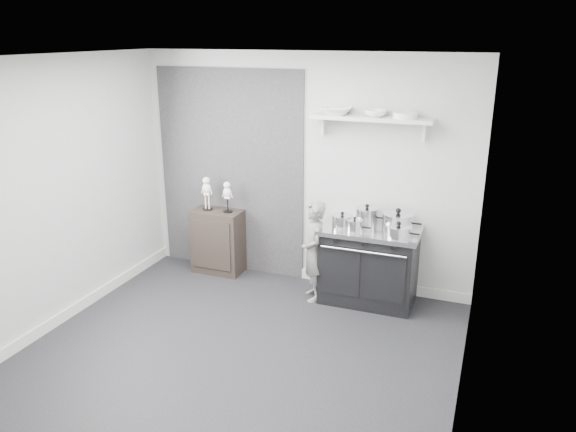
# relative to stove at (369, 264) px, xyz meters

# --- Properties ---
(ground) EXTENTS (4.00, 4.00, 0.00)m
(ground) POSITION_rel_stove_xyz_m (-0.89, -1.48, -0.43)
(ground) COLOR black
(ground) RESTS_ON ground
(room_shell) EXTENTS (4.02, 3.62, 2.71)m
(room_shell) POSITION_rel_stove_xyz_m (-0.98, -1.33, 1.20)
(room_shell) COLOR beige
(room_shell) RESTS_ON ground
(wall_shelf) EXTENTS (1.30, 0.26, 0.24)m
(wall_shelf) POSITION_rel_stove_xyz_m (-0.09, 0.20, 1.57)
(wall_shelf) COLOR silver
(wall_shelf) RESTS_ON room_shell
(stove) EXTENTS (1.08, 0.67, 0.86)m
(stove) POSITION_rel_stove_xyz_m (0.00, 0.00, 0.00)
(stove) COLOR black
(stove) RESTS_ON ground
(side_cabinet) EXTENTS (0.62, 0.36, 0.80)m
(side_cabinet) POSITION_rel_stove_xyz_m (-1.95, 0.13, -0.03)
(side_cabinet) COLOR black
(side_cabinet) RESTS_ON ground
(child) EXTENTS (0.44, 0.50, 1.15)m
(child) POSITION_rel_stove_xyz_m (-0.59, -0.18, 0.14)
(child) COLOR slate
(child) RESTS_ON ground
(pot_front_left) EXTENTS (0.32, 0.23, 0.19)m
(pot_front_left) POSITION_rel_stove_xyz_m (-0.29, -0.10, 0.50)
(pot_front_left) COLOR silver
(pot_front_left) RESTS_ON stove
(pot_back_left) EXTENTS (0.34, 0.26, 0.23)m
(pot_back_left) POSITION_rel_stove_xyz_m (-0.08, 0.13, 0.52)
(pot_back_left) COLOR silver
(pot_back_left) RESTS_ON stove
(pot_back_right) EXTENTS (0.42, 0.34, 0.23)m
(pot_back_right) POSITION_rel_stove_xyz_m (0.27, 0.09, 0.52)
(pot_back_right) COLOR silver
(pot_back_right) RESTS_ON stove
(pot_front_right) EXTENTS (0.36, 0.27, 0.17)m
(pot_front_right) POSITION_rel_stove_xyz_m (0.33, -0.17, 0.49)
(pot_front_right) COLOR silver
(pot_front_right) RESTS_ON stove
(pot_front_center) EXTENTS (0.27, 0.18, 0.17)m
(pot_front_center) POSITION_rel_stove_xyz_m (-0.14, -0.17, 0.50)
(pot_front_center) COLOR silver
(pot_front_center) RESTS_ON stove
(skeleton_full) EXTENTS (0.13, 0.09, 0.48)m
(skeleton_full) POSITION_rel_stove_xyz_m (-2.08, 0.13, 0.61)
(skeleton_full) COLOR white
(skeleton_full) RESTS_ON side_cabinet
(skeleton_torso) EXTENTS (0.12, 0.08, 0.44)m
(skeleton_torso) POSITION_rel_stove_xyz_m (-1.80, 0.13, 0.59)
(skeleton_torso) COLOR white
(skeleton_torso) RESTS_ON side_cabinet
(bowl_large) EXTENTS (0.33, 0.33, 0.08)m
(bowl_large) POSITION_rel_stove_xyz_m (-0.48, 0.19, 1.65)
(bowl_large) COLOR white
(bowl_large) RESTS_ON wall_shelf
(bowl_small) EXTENTS (0.23, 0.23, 0.07)m
(bowl_small) POSITION_rel_stove_xyz_m (-0.05, 0.19, 1.64)
(bowl_small) COLOR white
(bowl_small) RESTS_ON wall_shelf
(plate_stack) EXTENTS (0.26, 0.26, 0.06)m
(plate_stack) POSITION_rel_stove_xyz_m (0.26, 0.19, 1.64)
(plate_stack) COLOR white
(plate_stack) RESTS_ON wall_shelf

